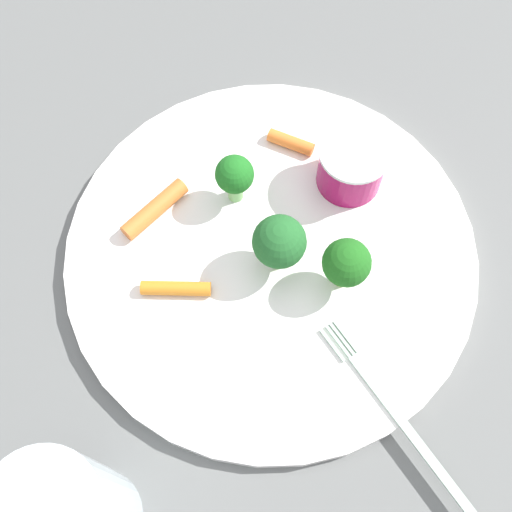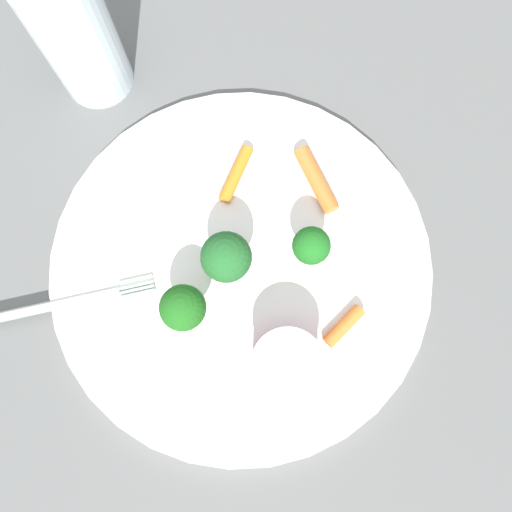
{
  "view_description": "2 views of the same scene",
  "coord_description": "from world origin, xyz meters",
  "px_view_note": "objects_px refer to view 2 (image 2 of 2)",
  "views": [
    {
      "loc": [
        0.17,
        -0.11,
        0.46
      ],
      "look_at": [
        0.0,
        -0.01,
        0.02
      ],
      "focal_mm": 45.57,
      "sensor_mm": 36.0,
      "label": 1
    },
    {
      "loc": [
        0.0,
        0.09,
        0.41
      ],
      "look_at": [
        -0.01,
        -0.0,
        0.02
      ],
      "focal_mm": 35.3,
      "sensor_mm": 36.0,
      "label": 2
    }
  ],
  "objects_px": {
    "plate": "(245,266)",
    "broccoli_floret_2": "(187,307)",
    "broccoli_floret_1": "(229,251)",
    "sauce_cup": "(290,364)",
    "broccoli_floret_0": "(315,245)",
    "fork": "(40,310)",
    "carrot_stick_0": "(320,179)",
    "carrot_stick_2": "(348,325)",
    "carrot_stick_1": "(239,174)",
    "drinking_glass": "(80,34)"
  },
  "relations": [
    {
      "from": "plate",
      "to": "broccoli_floret_2",
      "type": "relative_size",
      "value": 6.13
    },
    {
      "from": "broccoli_floret_1",
      "to": "plate",
      "type": "bearing_deg",
      "value": 155.64
    },
    {
      "from": "sauce_cup",
      "to": "broccoli_floret_0",
      "type": "xyz_separation_m",
      "value": [
        -0.03,
        -0.09,
        0.01
      ]
    },
    {
      "from": "fork",
      "to": "carrot_stick_0",
      "type": "bearing_deg",
      "value": -162.68
    },
    {
      "from": "broccoli_floret_0",
      "to": "plate",
      "type": "bearing_deg",
      "value": 0.93
    },
    {
      "from": "broccoli_floret_2",
      "to": "carrot_stick_2",
      "type": "relative_size",
      "value": 1.34
    },
    {
      "from": "sauce_cup",
      "to": "carrot_stick_2",
      "type": "relative_size",
      "value": 1.4
    },
    {
      "from": "plate",
      "to": "carrot_stick_2",
      "type": "bearing_deg",
      "value": 140.03
    },
    {
      "from": "broccoli_floret_2",
      "to": "carrot_stick_0",
      "type": "xyz_separation_m",
      "value": [
        -0.12,
        -0.09,
        -0.03
      ]
    },
    {
      "from": "broccoli_floret_0",
      "to": "carrot_stick_1",
      "type": "xyz_separation_m",
      "value": [
        0.05,
        -0.08,
        -0.03
      ]
    },
    {
      "from": "drinking_glass",
      "to": "broccoli_floret_2",
      "type": "bearing_deg",
      "value": 104.12
    },
    {
      "from": "broccoli_floret_2",
      "to": "drinking_glass",
      "type": "bearing_deg",
      "value": -75.88
    },
    {
      "from": "plate",
      "to": "broccoli_floret_1",
      "type": "xyz_separation_m",
      "value": [
        0.01,
        -0.0,
        0.04
      ]
    },
    {
      "from": "carrot_stick_2",
      "to": "fork",
      "type": "xyz_separation_m",
      "value": [
        0.24,
        -0.05,
        -0.0
      ]
    },
    {
      "from": "broccoli_floret_1",
      "to": "fork",
      "type": "xyz_separation_m",
      "value": [
        0.16,
        0.02,
        -0.03
      ]
    },
    {
      "from": "sauce_cup",
      "to": "broccoli_floret_0",
      "type": "distance_m",
      "value": 0.09
    },
    {
      "from": "sauce_cup",
      "to": "carrot_stick_0",
      "type": "bearing_deg",
      "value": -108.74
    },
    {
      "from": "sauce_cup",
      "to": "drinking_glass",
      "type": "relative_size",
      "value": 0.43
    },
    {
      "from": "sauce_cup",
      "to": "broccoli_floret_0",
      "type": "relative_size",
      "value": 1.13
    },
    {
      "from": "carrot_stick_0",
      "to": "carrot_stick_2",
      "type": "relative_size",
      "value": 1.55
    },
    {
      "from": "plate",
      "to": "broccoli_floret_0",
      "type": "height_order",
      "value": "broccoli_floret_0"
    },
    {
      "from": "fork",
      "to": "broccoli_floret_1",
      "type": "bearing_deg",
      "value": -173.57
    },
    {
      "from": "carrot_stick_0",
      "to": "fork",
      "type": "xyz_separation_m",
      "value": [
        0.24,
        0.07,
        -0.01
      ]
    },
    {
      "from": "fork",
      "to": "sauce_cup",
      "type": "bearing_deg",
      "value": 159.36
    },
    {
      "from": "broccoli_floret_2",
      "to": "carrot_stick_2",
      "type": "height_order",
      "value": "broccoli_floret_2"
    },
    {
      "from": "drinking_glass",
      "to": "carrot_stick_2",
      "type": "bearing_deg",
      "value": 124.66
    },
    {
      "from": "sauce_cup",
      "to": "carrot_stick_0",
      "type": "height_order",
      "value": "sauce_cup"
    },
    {
      "from": "fork",
      "to": "drinking_glass",
      "type": "xyz_separation_m",
      "value": [
        -0.06,
        -0.21,
        0.05
      ]
    },
    {
      "from": "carrot_stick_1",
      "to": "drinking_glass",
      "type": "height_order",
      "value": "drinking_glass"
    },
    {
      "from": "broccoli_floret_0",
      "to": "drinking_glass",
      "type": "height_order",
      "value": "drinking_glass"
    },
    {
      "from": "broccoli_floret_0",
      "to": "carrot_stick_2",
      "type": "relative_size",
      "value": 1.24
    },
    {
      "from": "carrot_stick_2",
      "to": "plate",
      "type": "bearing_deg",
      "value": -39.97
    },
    {
      "from": "carrot_stick_0",
      "to": "fork",
      "type": "bearing_deg",
      "value": 17.32
    },
    {
      "from": "broccoli_floret_0",
      "to": "carrot_stick_1",
      "type": "height_order",
      "value": "broccoli_floret_0"
    },
    {
      "from": "carrot_stick_0",
      "to": "fork",
      "type": "relative_size",
      "value": 0.3
    },
    {
      "from": "broccoli_floret_1",
      "to": "drinking_glass",
      "type": "bearing_deg",
      "value": -63.74
    },
    {
      "from": "carrot_stick_2",
      "to": "broccoli_floret_2",
      "type": "bearing_deg",
      "value": -13.38
    },
    {
      "from": "plate",
      "to": "fork",
      "type": "relative_size",
      "value": 1.58
    },
    {
      "from": "broccoli_floret_2",
      "to": "fork",
      "type": "relative_size",
      "value": 0.26
    },
    {
      "from": "sauce_cup",
      "to": "carrot_stick_1",
      "type": "relative_size",
      "value": 1.05
    },
    {
      "from": "broccoli_floret_2",
      "to": "drinking_glass",
      "type": "xyz_separation_m",
      "value": [
        0.06,
        -0.23,
        0.02
      ]
    },
    {
      "from": "sauce_cup",
      "to": "broccoli_floret_1",
      "type": "height_order",
      "value": "broccoli_floret_1"
    },
    {
      "from": "broccoli_floret_0",
      "to": "broccoli_floret_1",
      "type": "height_order",
      "value": "broccoli_floret_1"
    },
    {
      "from": "sauce_cup",
      "to": "fork",
      "type": "distance_m",
      "value": 0.2
    },
    {
      "from": "carrot_stick_1",
      "to": "drinking_glass",
      "type": "bearing_deg",
      "value": -46.82
    },
    {
      "from": "sauce_cup",
      "to": "broccoli_floret_1",
      "type": "xyz_separation_m",
      "value": [
        0.03,
        -0.09,
        0.01
      ]
    },
    {
      "from": "carrot_stick_1",
      "to": "sauce_cup",
      "type": "bearing_deg",
      "value": 95.72
    },
    {
      "from": "broccoli_floret_2",
      "to": "carrot_stick_0",
      "type": "height_order",
      "value": "broccoli_floret_2"
    },
    {
      "from": "broccoli_floret_1",
      "to": "drinking_glass",
      "type": "distance_m",
      "value": 0.21
    },
    {
      "from": "carrot_stick_2",
      "to": "drinking_glass",
      "type": "xyz_separation_m",
      "value": [
        0.18,
        -0.26,
        0.04
      ]
    }
  ]
}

